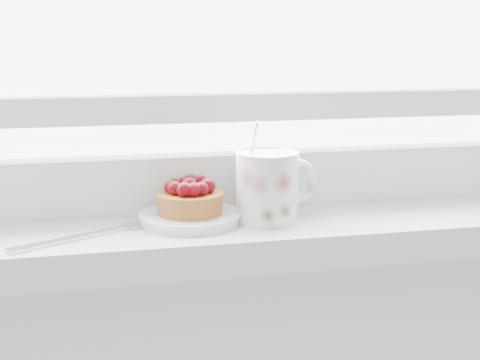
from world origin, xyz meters
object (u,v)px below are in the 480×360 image
object	(u,v)px
saucer	(190,217)
fork	(97,233)
raspberry_tart	(190,197)
floral_mug	(269,185)

from	to	relation	value
saucer	fork	xyz separation A→B (m)	(-0.11, -0.03, -0.00)
raspberry_tart	floral_mug	world-z (taller)	floral_mug
raspberry_tart	fork	world-z (taller)	raspberry_tart
floral_mug	fork	world-z (taller)	floral_mug
raspberry_tart	floral_mug	distance (m)	0.10
fork	floral_mug	bearing A→B (deg)	4.05
saucer	floral_mug	size ratio (longest dim) A/B	1.02
saucer	floral_mug	world-z (taller)	floral_mug
raspberry_tart	fork	size ratio (longest dim) A/B	0.42
saucer	floral_mug	xyz separation A→B (m)	(0.10, -0.01, 0.04)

